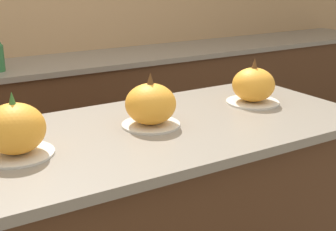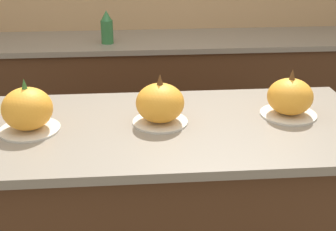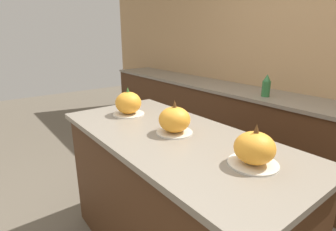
% 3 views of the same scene
% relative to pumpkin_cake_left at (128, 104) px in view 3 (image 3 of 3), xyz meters
% --- Properties ---
extents(wall_back, '(8.00, 0.06, 2.50)m').
position_rel_pumpkin_cake_left_xyz_m(wall_back, '(0.53, 1.84, 0.23)').
color(wall_back, tan).
rests_on(wall_back, ground_plane).
extents(kitchen_island, '(1.68, 0.77, 0.93)m').
position_rel_pumpkin_cake_left_xyz_m(kitchen_island, '(0.53, 0.01, -0.55)').
color(kitchen_island, '#4C2D19').
rests_on(kitchen_island, ground_plane).
extents(back_counter, '(6.00, 0.60, 0.92)m').
position_rel_pumpkin_cake_left_xyz_m(back_counter, '(0.53, 1.51, -0.56)').
color(back_counter, '#4C2D19').
rests_on(back_counter, ground_plane).
extents(pumpkin_cake_left, '(0.24, 0.24, 0.21)m').
position_rel_pumpkin_cake_left_xyz_m(pumpkin_cake_left, '(0.00, 0.00, 0.00)').
color(pumpkin_cake_left, silver).
rests_on(pumpkin_cake_left, kitchen_island).
extents(pumpkin_cake_center, '(0.22, 0.22, 0.21)m').
position_rel_pumpkin_cake_left_xyz_m(pumpkin_cake_center, '(0.51, 0.03, -0.00)').
color(pumpkin_cake_center, silver).
rests_on(pumpkin_cake_center, kitchen_island).
extents(pumpkin_cake_right, '(0.23, 0.23, 0.20)m').
position_rel_pumpkin_cake_left_xyz_m(pumpkin_cake_right, '(1.05, 0.06, -0.01)').
color(pumpkin_cake_right, silver).
rests_on(pumpkin_cake_right, kitchen_island).
extents(bottle_tall, '(0.08, 0.08, 0.22)m').
position_rel_pumpkin_cake_left_xyz_m(bottle_tall, '(0.25, 1.41, 0.01)').
color(bottle_tall, '#2D6B38').
rests_on(bottle_tall, back_counter).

